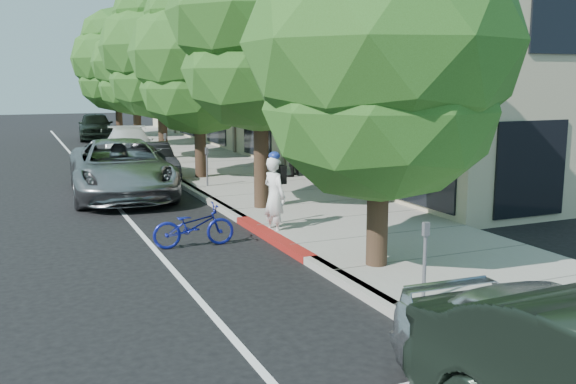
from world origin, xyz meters
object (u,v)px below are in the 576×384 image
street_tree_0 (382,50)px  street_tree_5 (116,61)px  silver_suv (121,168)px  pedestrian (289,151)px  dark_sedan (150,162)px  dark_suv_far (96,126)px  bicycle (194,226)px  street_tree_3 (160,50)px  cyclist (275,196)px  street_tree_4 (135,64)px  street_tree_2 (198,55)px  street_tree_1 (260,17)px  white_pickup (129,145)px

street_tree_0 → street_tree_5: size_ratio=0.89×
silver_suv → pedestrian: bearing=11.7°
dark_sedan → dark_suv_far: (0.21, 17.08, 0.16)m
dark_sedan → dark_suv_far: size_ratio=0.84×
street_tree_0 → bicycle: street_tree_0 is taller
street_tree_3 → cyclist: street_tree_3 is taller
street_tree_4 → bicycle: 21.34m
street_tree_2 → bicycle: street_tree_2 is taller
street_tree_3 → street_tree_4: street_tree_3 is taller
street_tree_5 → street_tree_4: bearing=-90.0°
street_tree_5 → dark_sedan: street_tree_5 is taller
street_tree_4 → pedestrian: street_tree_4 is taller
street_tree_2 → dark_sedan: size_ratio=1.80×
dark_sedan → street_tree_0: bearing=-81.9°
cyclist → street_tree_4: bearing=-17.5°
street_tree_1 → dark_sedan: street_tree_1 is taller
street_tree_2 → dark_suv_far: 18.41m
bicycle → silver_suv: 6.84m
street_tree_0 → silver_suv: 10.96m
bicycle → pedestrian: (5.60, 7.64, 0.61)m
cyclist → white_pickup: cyclist is taller
street_tree_5 → pedestrian: street_tree_5 is taller
street_tree_2 → silver_suv: 5.11m
street_tree_5 → white_pickup: (-1.40, -11.46, -3.94)m
street_tree_3 → silver_suv: bearing=-111.2°
silver_suv → dark_sedan: size_ratio=1.56×
bicycle → white_pickup: white_pickup is taller
street_tree_2 → street_tree_3: size_ratio=0.91×
street_tree_0 → cyclist: bearing=100.6°
dark_sedan → street_tree_5: bearing=85.6°
street_tree_1 → silver_suv: size_ratio=1.31×
street_tree_1 → pedestrian: bearing=58.6°
street_tree_4 → pedestrian: (2.94, -13.17, -3.28)m
bicycle → white_pickup: size_ratio=0.35×
street_tree_0 → dark_suv_far: street_tree_0 is taller
street_tree_0 → white_pickup: bearing=94.3°
street_tree_3 → street_tree_5: 12.00m
pedestrian → dark_sedan: bearing=-64.7°
street_tree_3 → dark_suv_far: size_ratio=1.65×
street_tree_2 → silver_suv: (-3.10, -2.00, -3.53)m
street_tree_3 → street_tree_5: (0.00, 12.00, -0.16)m
street_tree_0 → street_tree_1: bearing=90.0°
street_tree_3 → cyclist: size_ratio=4.32×
street_tree_2 → street_tree_0: bearing=-90.0°
pedestrian → street_tree_3: bearing=-107.7°
street_tree_1 → dark_suv_far: 24.43m
street_tree_5 → street_tree_3: bearing=-90.0°
street_tree_1 → dark_sedan: bearing=103.1°
street_tree_2 → street_tree_5: bearing=90.0°
street_tree_5 → silver_suv: bearing=-98.8°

